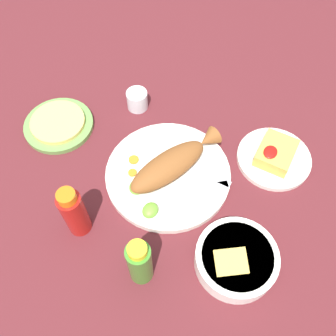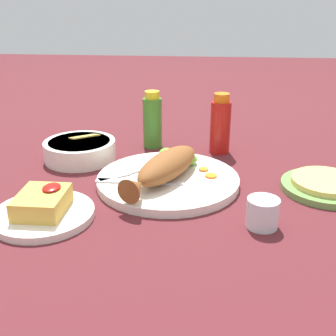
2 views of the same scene
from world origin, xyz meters
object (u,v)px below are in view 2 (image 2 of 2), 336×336
main_plate (168,180)px  hot_sauce_bottle_green (152,121)px  tortilla_plate (325,187)px  fork_far (132,172)px  guacamole_bowl (80,149)px  hot_sauce_bottle_red (220,125)px  fork_near (133,182)px  side_plate_fries (44,214)px  salt_cup (262,215)px  fried_fish (165,167)px

main_plate → hot_sauce_bottle_green: (0.24, 0.06, 0.06)m
tortilla_plate → fork_far: bearing=88.7°
main_plate → guacamole_bowl: (0.13, 0.23, 0.02)m
hot_sauce_bottle_red → fork_near: bearing=143.5°
side_plate_fries → guacamole_bowl: guacamole_bowl is taller
salt_cup → fried_fish: bearing=51.6°
main_plate → tortilla_plate: (0.00, -0.33, -0.00)m
main_plate → side_plate_fries: 0.27m
fork_far → hot_sauce_bottle_green: size_ratio=1.02×
fork_near → side_plate_fries: fork_near is taller
hot_sauce_bottle_green → guacamole_bowl: bearing=124.0°
hot_sauce_bottle_red → side_plate_fries: bearing=139.1°
fried_fish → fork_far: bearing=95.0°
fried_fish → hot_sauce_bottle_red: (0.23, -0.12, 0.03)m
guacamole_bowl → tortilla_plate: 0.58m
side_plate_fries → tortilla_plate: bearing=-72.7°
fork_near → guacamole_bowl: (0.16, 0.16, 0.01)m
hot_sauce_bottle_green → side_plate_fries: 0.44m
main_plate → hot_sauce_bottle_green: size_ratio=2.04×
guacamole_bowl → tortilla_plate: size_ratio=0.95×
salt_cup → tortilla_plate: salt_cup is taller
fork_near → hot_sauce_bottle_red: size_ratio=1.20×
fried_fish → salt_cup: bearing=-104.8°
salt_cup → guacamole_bowl: guacamole_bowl is taller
fried_fish → salt_cup: 0.24m
fried_fish → fork_far: size_ratio=1.70×
guacamole_bowl → tortilla_plate: (-0.13, -0.56, -0.02)m
fried_fish → hot_sauce_bottle_red: size_ratio=1.70×
main_plate → fork_near: 0.08m
main_plate → fork_far: 0.08m
tortilla_plate → salt_cup: bearing=137.4°
salt_cup → guacamole_bowl: 0.50m
fried_fish → salt_cup: (-0.15, -0.19, -0.02)m
side_plate_fries → guacamole_bowl: 0.30m
fork_near → fork_far: same height
side_plate_fries → guacamole_bowl: size_ratio=1.06×
hot_sauce_bottle_red → guacamole_bowl: (-0.08, 0.35, -0.05)m
hot_sauce_bottle_red → salt_cup: bearing=-169.8°
fork_far → hot_sauce_bottle_green: (0.23, -0.02, 0.05)m
fork_near → hot_sauce_bottle_green: 0.28m
fried_fish → fork_near: size_ratio=1.42×
hot_sauce_bottle_green → guacamole_bowl: (-0.11, 0.17, -0.04)m
fork_far → hot_sauce_bottle_green: 0.24m
salt_cup → side_plate_fries: salt_cup is taller
fork_far → hot_sauce_bottle_green: bearing=-132.1°
main_plate → hot_sauce_bottle_red: hot_sauce_bottle_red is taller
hot_sauce_bottle_green → salt_cup: size_ratio=2.62×
salt_cup → side_plate_fries: bearing=90.9°
fork_near → guacamole_bowl: guacamole_bowl is taller
hot_sauce_bottle_green → guacamole_bowl: 0.21m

